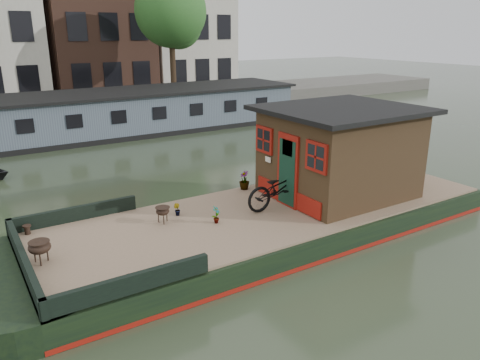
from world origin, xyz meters
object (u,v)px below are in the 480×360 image
cabin (339,151)px  brazier_front (163,215)px  potted_plant_a (216,215)px  bicycle (280,188)px  brazier_rear (40,252)px

cabin → brazier_front: size_ratio=10.11×
potted_plant_a → brazier_front: (-1.05, 0.70, -0.02)m
bicycle → potted_plant_a: (-1.91, -0.05, -0.31)m
bicycle → brazier_rear: bicycle is taller
potted_plant_a → brazier_rear: size_ratio=0.93×
bicycle → brazier_front: bicycle is taller
cabin → bicycle: cabin is taller
potted_plant_a → cabin: bearing=0.4°
cabin → bicycle: (-1.99, 0.02, -0.71)m
brazier_rear → cabin: bearing=-0.7°
cabin → brazier_rear: 7.85m
brazier_front → brazier_rear: (-2.84, -0.58, 0.03)m
brazier_front → cabin: bearing=-7.8°
potted_plant_a → brazier_front: bearing=146.2°
cabin → bicycle: bearing=179.5°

